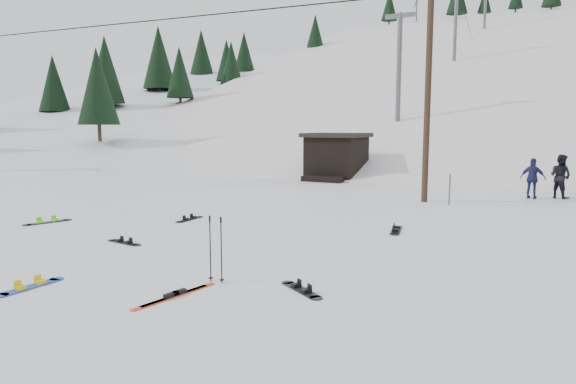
% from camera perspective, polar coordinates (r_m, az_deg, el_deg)
% --- Properties ---
extents(ground, '(200.00, 200.00, 0.00)m').
position_cam_1_polar(ground, '(10.82, -14.79, -9.92)').
color(ground, white).
rests_on(ground, ground).
extents(ski_slope, '(60.00, 85.24, 65.97)m').
position_cam_1_polar(ski_slope, '(64.68, 21.53, -6.72)').
color(ski_slope, silver).
rests_on(ski_slope, ground).
extents(ridge_left, '(47.54, 95.03, 58.38)m').
position_cam_1_polar(ridge_left, '(71.69, -9.17, -4.13)').
color(ridge_left, white).
rests_on(ridge_left, ground).
extents(treeline_left, '(20.00, 64.00, 10.00)m').
position_cam_1_polar(treeline_left, '(62.91, -12.40, 4.31)').
color(treeline_left, black).
rests_on(treeline_left, ground).
extents(treeline_crest, '(50.00, 6.00, 10.00)m').
position_cam_1_polar(treeline_crest, '(93.79, 24.25, 4.79)').
color(treeline_crest, black).
rests_on(treeline_crest, ski_slope).
extents(utility_pole, '(2.00, 0.26, 9.00)m').
position_cam_1_polar(utility_pole, '(22.13, 15.29, 11.03)').
color(utility_pole, '#3A2819').
rests_on(utility_pole, ground).
extents(trail_sign, '(0.50, 0.09, 1.85)m').
position_cam_1_polar(trail_sign, '(21.51, 17.57, 1.97)').
color(trail_sign, '#595B60').
rests_on(trail_sign, ground).
extents(lift_hut, '(3.40, 4.10, 2.75)m').
position_cam_1_polar(lift_hut, '(30.95, 5.38, 3.99)').
color(lift_hut, black).
rests_on(lift_hut, ground).
extents(lift_tower_near, '(2.20, 0.36, 8.00)m').
position_cam_1_polar(lift_tower_near, '(39.37, 12.25, 14.05)').
color(lift_tower_near, '#595B60').
rests_on(lift_tower_near, ski_slope).
extents(lift_tower_mid, '(2.20, 0.36, 8.00)m').
position_cam_1_polar(lift_tower_mid, '(59.60, 18.14, 17.83)').
color(lift_tower_mid, '#595B60').
rests_on(lift_tower_mid, ski_slope).
extents(hero_snowboard, '(0.29, 1.45, 0.10)m').
position_cam_1_polar(hero_snowboard, '(11.48, -26.71, -9.33)').
color(hero_snowboard, '#183D9E').
rests_on(hero_snowboard, ground).
extents(hero_skis, '(0.40, 1.93, 0.10)m').
position_cam_1_polar(hero_skis, '(9.99, -12.44, -11.13)').
color(hero_skis, '#B63412').
rests_on(hero_skis, ground).
extents(ski_poles, '(0.38, 0.10, 1.36)m').
position_cam_1_polar(ski_poles, '(10.55, -8.03, -6.25)').
color(ski_poles, black).
rests_on(ski_poles, ground).
extents(board_scatter_a, '(1.27, 0.35, 0.09)m').
position_cam_1_polar(board_scatter_a, '(14.71, -17.73, -5.34)').
color(board_scatter_a, black).
rests_on(board_scatter_a, ground).
extents(board_scatter_b, '(0.29, 1.37, 0.10)m').
position_cam_1_polar(board_scatter_b, '(17.76, -10.88, -2.97)').
color(board_scatter_b, black).
rests_on(board_scatter_b, ground).
extents(board_scatter_c, '(0.67, 1.52, 0.11)m').
position_cam_1_polar(board_scatter_c, '(18.66, -25.16, -3.03)').
color(board_scatter_c, black).
rests_on(board_scatter_c, ground).
extents(board_scatter_d, '(1.15, 0.81, 0.09)m').
position_cam_1_polar(board_scatter_d, '(10.11, 1.49, -10.77)').
color(board_scatter_d, black).
rests_on(board_scatter_d, ground).
extents(board_scatter_f, '(0.53, 1.47, 0.10)m').
position_cam_1_polar(board_scatter_f, '(15.96, 11.93, -4.15)').
color(board_scatter_f, black).
rests_on(board_scatter_f, ground).
extents(skier_dark, '(1.19, 1.12, 1.93)m').
position_cam_1_polar(skier_dark, '(25.49, 28.01, 1.55)').
color(skier_dark, black).
rests_on(skier_dark, ground).
extents(skier_navy, '(1.09, 0.58, 1.78)m').
position_cam_1_polar(skier_navy, '(24.80, 25.55, 1.37)').
color(skier_navy, '#1D2148').
rests_on(skier_navy, ground).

